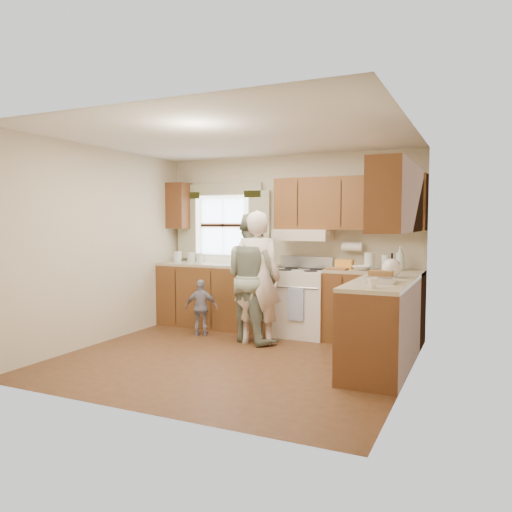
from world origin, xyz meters
The scene contains 6 objects.
room centered at (0.00, 0.00, 1.25)m, with size 3.80×3.80×3.80m.
kitchen_fixtures centered at (0.61, 1.08, 0.84)m, with size 3.80×2.25×2.15m.
stove centered at (0.30, 1.44, 0.47)m, with size 0.76×0.67×1.07m.
woman_left centered at (-0.06, 0.76, 0.85)m, with size 0.62×0.41×1.69m, color silver.
woman_right centered at (-0.15, 0.85, 0.84)m, with size 0.81×0.63×1.67m, color #233F2A.
child centered at (-0.93, 0.85, 0.38)m, with size 0.45×0.19×0.77m, color gray.
Camera 1 is at (2.56, -4.96, 1.56)m, focal length 35.00 mm.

